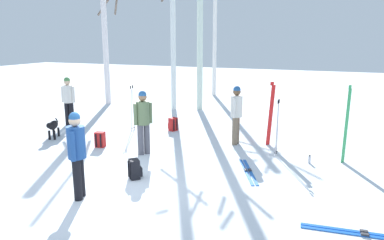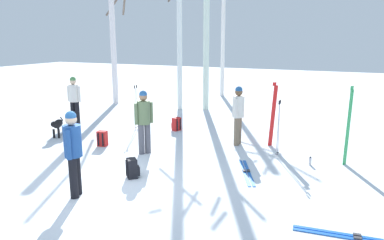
{
  "view_description": "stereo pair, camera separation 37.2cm",
  "coord_description": "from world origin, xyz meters",
  "px_view_note": "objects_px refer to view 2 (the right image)",
  "views": [
    {
      "loc": [
        4.17,
        -5.89,
        3.07
      ],
      "look_at": [
        0.79,
        2.53,
        1.0
      ],
      "focal_mm": 34.04,
      "sensor_mm": 36.0,
      "label": 1
    },
    {
      "loc": [
        4.51,
        -5.74,
        3.07
      ],
      "look_at": [
        0.79,
        2.53,
        1.0
      ],
      "focal_mm": 34.04,
      "sensor_mm": 36.0,
      "label": 2
    }
  ],
  "objects_px": {
    "ski_poles_0": "(278,127)",
    "birch_tree_2": "(223,26)",
    "backpack_2": "(176,124)",
    "water_bottle_0": "(310,161)",
    "person_2": "(73,148)",
    "person_4": "(74,97)",
    "ski_pair_lying_0": "(247,172)",
    "person_3": "(144,118)",
    "dog": "(58,125)",
    "person_1": "(238,112)",
    "ski_pair_planted_0": "(273,115)",
    "birch_tree_0": "(114,35)",
    "water_bottle_1": "(101,137)",
    "ski_pair_lying_1": "(354,237)",
    "ski_poles_1": "(136,106)",
    "backpack_1": "(132,168)",
    "backpack_0": "(103,139)",
    "birch_tree_1": "(179,12)",
    "birch_tree_3": "(206,17)",
    "ski_pair_planted_1": "(348,126)"
  },
  "relations": [
    {
      "from": "person_2",
      "to": "person_3",
      "type": "relative_size",
      "value": 1.0
    },
    {
      "from": "ski_pair_planted_0",
      "to": "water_bottle_0",
      "type": "relative_size",
      "value": 8.77
    },
    {
      "from": "person_4",
      "to": "dog",
      "type": "height_order",
      "value": "person_4"
    },
    {
      "from": "person_4",
      "to": "birch_tree_0",
      "type": "relative_size",
      "value": 0.27
    },
    {
      "from": "birch_tree_1",
      "to": "birch_tree_3",
      "type": "bearing_deg",
      "value": 22.26
    },
    {
      "from": "person_3",
      "to": "backpack_0",
      "type": "height_order",
      "value": "person_3"
    },
    {
      "from": "dog",
      "to": "water_bottle_1",
      "type": "height_order",
      "value": "dog"
    },
    {
      "from": "person_1",
      "to": "ski_poles_0",
      "type": "height_order",
      "value": "person_1"
    },
    {
      "from": "water_bottle_0",
      "to": "birch_tree_3",
      "type": "xyz_separation_m",
      "value": [
        -5.0,
        5.44,
        3.78
      ]
    },
    {
      "from": "ski_pair_planted_0",
      "to": "birch_tree_0",
      "type": "distance_m",
      "value": 9.4
    },
    {
      "from": "birch_tree_2",
      "to": "person_3",
      "type": "bearing_deg",
      "value": -81.84
    },
    {
      "from": "birch_tree_2",
      "to": "backpack_1",
      "type": "bearing_deg",
      "value": -79.8
    },
    {
      "from": "person_4",
      "to": "birch_tree_2",
      "type": "bearing_deg",
      "value": 73.04
    },
    {
      "from": "dog",
      "to": "ski_pair_planted_0",
      "type": "bearing_deg",
      "value": 16.03
    },
    {
      "from": "person_2",
      "to": "person_4",
      "type": "xyz_separation_m",
      "value": [
        -4.25,
        4.78,
        0.0
      ]
    },
    {
      "from": "person_4",
      "to": "water_bottle_0",
      "type": "distance_m",
      "value": 8.37
    },
    {
      "from": "person_4",
      "to": "ski_poles_1",
      "type": "relative_size",
      "value": 1.13
    },
    {
      "from": "birch_tree_0",
      "to": "ski_pair_planted_1",
      "type": "bearing_deg",
      "value": -25.01
    },
    {
      "from": "dog",
      "to": "birch_tree_2",
      "type": "relative_size",
      "value": 0.12
    },
    {
      "from": "ski_pair_planted_0",
      "to": "ski_poles_1",
      "type": "relative_size",
      "value": 1.22
    },
    {
      "from": "backpack_2",
      "to": "water_bottle_0",
      "type": "relative_size",
      "value": 2.1
    },
    {
      "from": "person_2",
      "to": "birch_tree_2",
      "type": "relative_size",
      "value": 0.24
    },
    {
      "from": "water_bottle_0",
      "to": "ski_pair_lying_0",
      "type": "bearing_deg",
      "value": -137.76
    },
    {
      "from": "backpack_0",
      "to": "birch_tree_0",
      "type": "distance_m",
      "value": 7.65
    },
    {
      "from": "ski_pair_lying_1",
      "to": "person_4",
      "type": "bearing_deg",
      "value": 155.62
    },
    {
      "from": "ski_poles_0",
      "to": "birch_tree_2",
      "type": "relative_size",
      "value": 0.21
    },
    {
      "from": "dog",
      "to": "ski_pair_lying_1",
      "type": "xyz_separation_m",
      "value": [
        8.61,
        -2.63,
        -0.38
      ]
    },
    {
      "from": "ski_poles_0",
      "to": "water_bottle_0",
      "type": "relative_size",
      "value": 7.13
    },
    {
      "from": "ski_poles_1",
      "to": "birch_tree_1",
      "type": "xyz_separation_m",
      "value": [
        -0.19,
        3.75,
        3.28
      ]
    },
    {
      "from": "backpack_1",
      "to": "ski_pair_lying_1",
      "type": "bearing_deg",
      "value": -8.73
    },
    {
      "from": "person_1",
      "to": "person_2",
      "type": "height_order",
      "value": "same"
    },
    {
      "from": "water_bottle_0",
      "to": "ski_pair_planted_0",
      "type": "bearing_deg",
      "value": 134.08
    },
    {
      "from": "ski_pair_lying_0",
      "to": "backpack_2",
      "type": "height_order",
      "value": "backpack_2"
    },
    {
      "from": "person_2",
      "to": "person_3",
      "type": "xyz_separation_m",
      "value": [
        -0.19,
        2.88,
        0.0
      ]
    },
    {
      "from": "birch_tree_0",
      "to": "backpack_1",
      "type": "bearing_deg",
      "value": -52.27
    },
    {
      "from": "person_4",
      "to": "backpack_0",
      "type": "relative_size",
      "value": 3.9
    },
    {
      "from": "ski_pair_lying_1",
      "to": "birch_tree_3",
      "type": "relative_size",
      "value": 0.24
    },
    {
      "from": "ski_pair_lying_0",
      "to": "water_bottle_1",
      "type": "bearing_deg",
      "value": 170.3
    },
    {
      "from": "ski_pair_lying_0",
      "to": "person_3",
      "type": "bearing_deg",
      "value": 174.58
    },
    {
      "from": "dog",
      "to": "backpack_1",
      "type": "xyz_separation_m",
      "value": [
        4.04,
        -1.93,
        -0.17
      ]
    },
    {
      "from": "ski_pair_lying_1",
      "to": "birch_tree_0",
      "type": "xyz_separation_m",
      "value": [
        -10.5,
        8.37,
        3.16
      ]
    },
    {
      "from": "birch_tree_1",
      "to": "dog",
      "type": "bearing_deg",
      "value": -105.48
    },
    {
      "from": "person_3",
      "to": "backpack_1",
      "type": "relative_size",
      "value": 3.9
    },
    {
      "from": "backpack_1",
      "to": "ski_pair_lying_0",
      "type": "bearing_deg",
      "value": 30.75
    },
    {
      "from": "person_3",
      "to": "birch_tree_3",
      "type": "distance_m",
      "value": 7.0
    },
    {
      "from": "person_4",
      "to": "ski_pair_lying_0",
      "type": "height_order",
      "value": "person_4"
    },
    {
      "from": "ski_poles_0",
      "to": "water_bottle_1",
      "type": "bearing_deg",
      "value": -172.37
    },
    {
      "from": "person_2",
      "to": "birch_tree_1",
      "type": "height_order",
      "value": "birch_tree_1"
    },
    {
      "from": "person_2",
      "to": "birch_tree_2",
      "type": "height_order",
      "value": "birch_tree_2"
    },
    {
      "from": "dog",
      "to": "birch_tree_3",
      "type": "xyz_separation_m",
      "value": [
        2.56,
        6.01,
        3.49
      ]
    }
  ]
}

